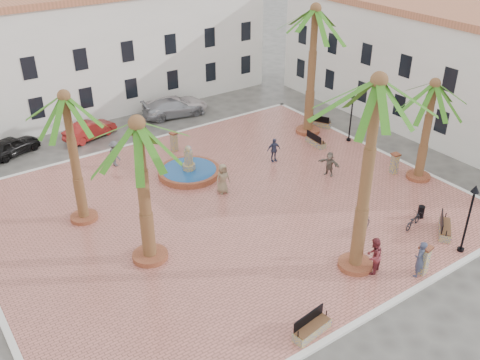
{
  "coord_description": "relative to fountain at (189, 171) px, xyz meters",
  "views": [
    {
      "loc": [
        -14.39,
        -22.09,
        16.56
      ],
      "look_at": [
        1.0,
        0.0,
        1.6
      ],
      "focal_mm": 40.0,
      "sensor_mm": 36.0,
      "label": 1
    }
  ],
  "objects": [
    {
      "name": "bicycle_a",
      "position": [
        6.97,
        -12.17,
        0.13
      ],
      "size": [
        1.63,
        0.88,
        0.81
      ],
      "primitive_type": "imported",
      "rotation": [
        0.0,
        0.0,
        1.8
      ],
      "color": "black",
      "rests_on": "plaza"
    },
    {
      "name": "lamppost_e",
      "position": [
        12.17,
        -2.13,
        2.19
      ],
      "size": [
        0.4,
        0.4,
        3.64
      ],
      "color": "black",
      "rests_on": "plaza"
    },
    {
      "name": "palm_ne",
      "position": [
        10.72,
        0.73,
        7.8
      ],
      "size": [
        5.77,
        5.77,
        9.47
      ],
      "color": "#984C2F",
      "rests_on": "plaza"
    },
    {
      "name": "cyclist_a",
      "position": [
        3.84,
        -15.02,
        0.68
      ],
      "size": [
        0.81,
        0.67,
        1.92
      ],
      "primitive_type": "imported",
      "rotation": [
        0.0,
        0.0,
        3.49
      ],
      "color": "#33384E",
      "rests_on": "plaza"
    },
    {
      "name": "car_silver",
      "position": [
        4.18,
        9.64,
        0.31
      ],
      "size": [
        5.33,
        2.83,
        1.47
      ],
      "primitive_type": "imported",
      "rotation": [
        0.0,
        0.0,
        1.41
      ],
      "color": "#9EA0A7",
      "rests_on": "ground"
    },
    {
      "name": "ground",
      "position": [
        -0.23,
        -4.62,
        -0.43
      ],
      "size": [
        120.0,
        120.0,
        0.0
      ],
      "primitive_type": "plane",
      "color": "#56544F",
      "rests_on": "ground"
    },
    {
      "name": "pedestrian_east",
      "position": [
        7.34,
        -5.17,
        0.52
      ],
      "size": [
        0.94,
        1.56,
        1.6
      ],
      "primitive_type": "imported",
      "rotation": [
        0.0,
        0.0,
        -1.23
      ],
      "color": "#675C50",
      "rests_on": "plaza"
    },
    {
      "name": "litter_bin",
      "position": [
        8.12,
        -11.8,
        0.08
      ],
      "size": [
        0.37,
        0.37,
        0.71
      ],
      "primitive_type": "cylinder",
      "color": "black",
      "rests_on": "plaza"
    },
    {
      "name": "car_red",
      "position": [
        -3.0,
        9.39,
        0.23
      ],
      "size": [
        4.24,
        2.53,
        1.32
      ],
      "primitive_type": "imported",
      "rotation": [
        0.0,
        0.0,
        1.87
      ],
      "color": "maroon",
      "rests_on": "ground"
    },
    {
      "name": "palm_nw",
      "position": [
        -7.43,
        -1.15,
        6.13
      ],
      "size": [
        4.91,
        4.91,
        7.57
      ],
      "color": "#984C2F",
      "rests_on": "plaza"
    },
    {
      "name": "cyclist_b",
      "position": [
        2.24,
        -13.61,
        0.68
      ],
      "size": [
        1.13,
        1.01,
        1.93
      ],
      "primitive_type": "imported",
      "rotation": [
        0.0,
        0.0,
        3.5
      ],
      "color": "maroon",
      "rests_on": "plaza"
    },
    {
      "name": "bench_e",
      "position": [
        9.67,
        -1.32,
        -0.02
      ],
      "size": [
        0.69,
        1.8,
        0.93
      ],
      "rotation": [
        0.0,
        0.0,
        1.48
      ],
      "color": "gray",
      "rests_on": "plaza"
    },
    {
      "name": "palm_sw",
      "position": [
        -6.01,
        -6.48,
        6.08
      ],
      "size": [
        5.76,
        5.76,
        7.67
      ],
      "color": "#984C2F",
      "rests_on": "plaza"
    },
    {
      "name": "fountain",
      "position": [
        0.0,
        0.0,
        0.0
      ],
      "size": [
        3.98,
        3.98,
        2.06
      ],
      "color": "#984C2F",
      "rests_on": "plaza"
    },
    {
      "name": "bench_se",
      "position": [
        7.88,
        -13.55,
        0.0
      ],
      "size": [
        1.85,
        1.61,
        1.0
      ],
      "rotation": [
        0.0,
        0.0,
        0.65
      ],
      "color": "gray",
      "rests_on": "plaza"
    },
    {
      "name": "pedestrian_fountain_a",
      "position": [
        0.54,
        -3.14,
        0.67
      ],
      "size": [
        0.95,
        0.63,
        1.9
      ],
      "primitive_type": "imported",
      "rotation": [
        0.0,
        0.0,
        -0.03
      ],
      "color": "#806D51",
      "rests_on": "plaza"
    },
    {
      "name": "palm_s",
      "position": [
        1.9,
        -12.85,
        8.2
      ],
      "size": [
        5.47,
        5.47,
        9.83
      ],
      "color": "#984C2F",
      "rests_on": "plaza"
    },
    {
      "name": "pedestrian_north",
      "position": [
        -3.36,
        3.88,
        0.61
      ],
      "size": [
        0.78,
        1.21,
        1.77
      ],
      "primitive_type": "imported",
      "rotation": [
        0.0,
        0.0,
        1.69
      ],
      "color": "#49494E",
      "rests_on": "plaza"
    },
    {
      "name": "pedestrian_fountain_b",
      "position": [
        5.65,
        -1.58,
        0.55
      ],
      "size": [
        1.03,
        0.58,
        1.65
      ],
      "primitive_type": "imported",
      "rotation": [
        0.0,
        0.0,
        -0.19
      ],
      "color": "#313754",
      "rests_on": "plaza"
    },
    {
      "name": "lamppost_s",
      "position": [
        7.26,
        -15.02,
        2.32
      ],
      "size": [
        0.42,
        0.42,
        3.84
      ],
      "color": "black",
      "rests_on": "plaza"
    },
    {
      "name": "bollard_se",
      "position": [
        4.18,
        -15.02,
        0.52
      ],
      "size": [
        0.64,
        0.64,
        1.53
      ],
      "rotation": [
        0.0,
        0.0,
        0.18
      ],
      "color": "gray",
      "rests_on": "plaza"
    },
    {
      "name": "bench_ne",
      "position": [
        12.16,
        1.06,
        -0.01
      ],
      "size": [
        1.34,
        1.85,
        0.95
      ],
      "rotation": [
        0.0,
        0.0,
        2.06
      ],
      "color": "gray",
      "rests_on": "plaza"
    },
    {
      "name": "kerb_s",
      "position": [
        -0.23,
        -15.62,
        -0.35
      ],
      "size": [
        26.3,
        0.3,
        0.16
      ],
      "primitive_type": "cube",
      "color": "silver",
      "rests_on": "ground"
    },
    {
      "name": "kerb_n",
      "position": [
        -0.23,
        6.38,
        -0.35
      ],
      "size": [
        26.3,
        0.3,
        0.16
      ],
      "primitive_type": "cube",
      "color": "silver",
      "rests_on": "ground"
    },
    {
      "name": "bollard_e",
      "position": [
        10.96,
        -7.37,
        0.44
      ],
      "size": [
        0.57,
        0.57,
        1.39
      ],
      "rotation": [
        0.0,
        0.0,
        -0.18
      ],
      "color": "gray",
      "rests_on": "plaza"
    },
    {
      "name": "bicycle_b",
      "position": [
        4.29,
        -10.95,
        0.2
      ],
      "size": [
        1.65,
        0.75,
        0.96
      ],
      "primitive_type": "imported",
      "rotation": [
        0.0,
        0.0,
        1.77
      ],
      "color": "black",
      "rests_on": "plaza"
    },
    {
      "name": "kerb_e",
      "position": [
        12.77,
        -4.62,
        -0.35
      ],
      "size": [
        0.3,
        22.3,
        0.16
      ],
      "primitive_type": "cube",
      "color": "silver",
      "rests_on": "ground"
    },
    {
      "name": "palm_e",
      "position": [
        11.75,
        -8.71,
        5.19
      ],
      "size": [
        4.9,
        4.9,
        6.59
      ],
      "color": "#984C2F",
      "rests_on": "plaza"
    },
    {
      "name": "plaza",
      "position": [
        -0.23,
        -4.62,
        -0.35
      ],
      "size": [
        26.0,
        22.0,
        0.15
      ],
      "primitive_type": "cube",
      "color": "#B9695C",
      "rests_on": "ground"
    },
    {
      "name": "car_white",
      "position": [
        4.52,
        9.94,
        0.3
      ],
      "size": [
        5.52,
        3.13,
        1.45
      ],
      "primitive_type": "imported",
      "rotation": [
        0.0,
        0.0,
        1.43
      ],
      "color": "silver",
      "rests_on": "ground"
    },
    {
      "name": "bench_s",
      "position": [
        -2.83,
        -15.0,
        -0.0
      ],
      "size": [
        1.92,
        0.8,
        0.98
      ],
      "rotation": [
        0.0,
        0.0,
        0.13
      ],
      "color": "gray",
      "rests_on": "plaza"
    },
    {
      "name": "car_black",
      "position": [
        -8.47,
        9.8,
        0.24
      ],
      "size": [
        4.21,
        2.87,
        1.33
      ],
      "primitive_type": "imported",
      "rotation": [
        0.0,
        0.0,
        1.94
      ],
      "color": "black",
      "rests_on": "ground"
    },
    {
      "name": "bollard_n",
      "position": [
        0.94,
        3.66,
        0.43
      ],
      "size": [
        0.59,
        0.59,
        1.38
      ],
      "rotation": [
        0.0,
        0.0,
        0.23
      ],
      "color": "gray",
      "rests_on": "plaza"
    },
    {
      "name": "building_east",
      "position": [
        19.77,
        -2.62,
        4.09
      ],
      "size": [
        7.4,
        26.4,
        9.0
      ],
      "rotation": [
        0.0,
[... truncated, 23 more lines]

